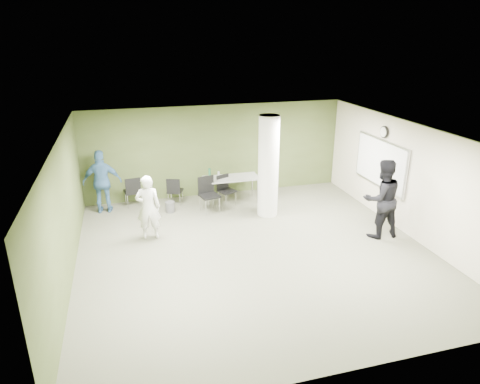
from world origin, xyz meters
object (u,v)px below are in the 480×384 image
object	(u,v)px
woman_white	(148,207)
man_black	(382,199)
folding_table	(231,179)
chair_back_left	(133,190)
man_blue	(102,182)

from	to	relation	value
woman_white	man_black	bearing A→B (deg)	170.23
folding_table	woman_white	world-z (taller)	woman_white
folding_table	chair_back_left	size ratio (longest dim) A/B	1.81
man_black	man_blue	size ratio (longest dim) A/B	1.10
man_black	folding_table	bearing A→B (deg)	-46.48
folding_table	man_black	size ratio (longest dim) A/B	0.83
man_black	woman_white	bearing A→B (deg)	-13.66
chair_back_left	man_black	world-z (taller)	man_black
chair_back_left	man_black	size ratio (longest dim) A/B	0.46
chair_back_left	folding_table	bearing A→B (deg)	164.13
woman_white	man_blue	xyz separation A→B (m)	(-1.11, 2.02, 0.09)
folding_table	man_blue	xyz separation A→B (m)	(-3.64, 0.21, 0.17)
chair_back_left	man_blue	world-z (taller)	man_blue
man_blue	woman_white	bearing A→B (deg)	124.64
chair_back_left	man_blue	distance (m)	0.90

